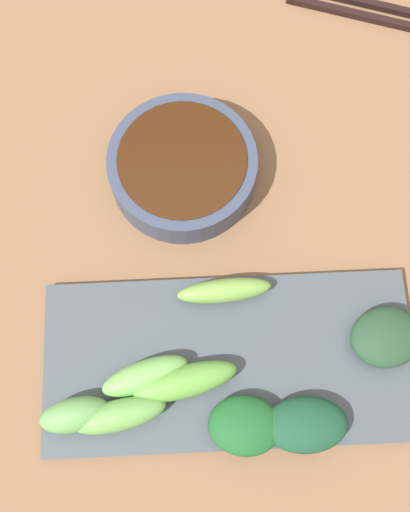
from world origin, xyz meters
The scene contains 12 objects.
tabletop centered at (0.00, 0.00, 0.01)m, with size 2.10×2.10×0.02m, color brown.
sauce_bowl centered at (-0.11, -0.02, 0.04)m, with size 0.15×0.15×0.04m.
serving_plate centered at (0.09, 0.01, 0.03)m, with size 0.16×0.35×0.01m, color #424D56.
broccoli_stalk_0 centered at (0.11, -0.03, 0.05)m, with size 0.03×0.10×0.03m, color #5EA340.
broccoli_leafy_1 centered at (0.07, 0.16, 0.05)m, with size 0.06×0.07×0.03m, color #24452D.
broccoli_stalk_2 centered at (0.10, -0.07, 0.05)m, with size 0.03×0.08×0.03m, color #6FB356.
broccoli_stalk_3 centered at (0.13, -0.13, 0.05)m, with size 0.03×0.06×0.03m, color #61A055.
broccoli_stalk_4 centered at (0.02, 0.01, 0.04)m, with size 0.02×0.09×0.02m, color #73A547.
broccoli_stalk_5 centered at (0.13, -0.09, 0.05)m, with size 0.03×0.08×0.03m, color #66A750.
broccoli_leafy_6 centered at (0.15, 0.08, 0.05)m, with size 0.05×0.08×0.03m, color #19472F.
broccoli_leafy_7 centered at (0.15, 0.02, 0.05)m, with size 0.05×0.07×0.03m, color #1C5827.
chopsticks centered at (-0.29, 0.21, 0.02)m, with size 0.10×0.23×0.01m.
Camera 1 is at (0.17, -0.01, 0.62)m, focal length 43.82 mm.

